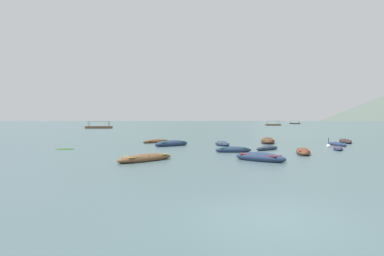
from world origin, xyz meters
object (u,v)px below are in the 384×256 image
object	(u,v)px
rowboat_4	(260,158)
rowboat_5	(338,148)
ferry_0	(273,125)
rowboat_0	(345,141)
mooring_buoy	(329,146)
ferry_2	(99,127)
rowboat_1	(172,144)
rowboat_12	(222,144)
ferry_1	(295,123)
rowboat_3	(303,152)
rowboat_11	(267,148)
rowboat_8	(145,158)
rowboat_7	(233,150)
rowboat_6	(156,141)
rowboat_2	(268,141)
rowboat_10	(338,144)

from	to	relation	value
rowboat_4	rowboat_5	distance (m)	11.86
rowboat_5	ferry_0	bearing A→B (deg)	79.64
rowboat_0	mooring_buoy	bearing A→B (deg)	-124.80
ferry_2	rowboat_4	bearing A→B (deg)	-66.11
rowboat_0	rowboat_1	world-z (taller)	rowboat_1
rowboat_12	ferry_1	bearing A→B (deg)	71.43
rowboat_1	rowboat_3	bearing A→B (deg)	-35.50
rowboat_11	ferry_0	size ratio (longest dim) A/B	0.37
rowboat_0	rowboat_8	xyz separation A→B (m)	(-20.71, -17.30, -0.00)
rowboat_11	rowboat_7	bearing A→B (deg)	-147.14
rowboat_8	ferry_0	distance (m)	144.64
rowboat_6	rowboat_11	bearing A→B (deg)	-39.24
rowboat_5	rowboat_12	xyz separation A→B (m)	(-10.10, 4.86, 0.05)
rowboat_7	ferry_1	distance (m)	204.62
rowboat_6	rowboat_2	bearing A→B (deg)	-2.86
mooring_buoy	rowboat_5	bearing A→B (deg)	-92.38
rowboat_1	ferry_1	bearing A→B (deg)	70.08
rowboat_1	rowboat_5	size ratio (longest dim) A/B	1.22
rowboat_10	rowboat_7	bearing A→B (deg)	-148.86
rowboat_4	rowboat_7	bearing A→B (deg)	101.33
rowboat_7	rowboat_12	world-z (taller)	rowboat_7
rowboat_1	rowboat_3	xyz separation A→B (m)	(11.02, -7.86, -0.04)
rowboat_5	rowboat_11	xyz separation A→B (m)	(-6.44, -0.38, 0.03)
ferry_1	mooring_buoy	xyz separation A→B (m)	(-52.77, -189.97, -0.34)
rowboat_10	mooring_buoy	xyz separation A→B (m)	(-1.80, -2.16, -0.04)
rowboat_7	rowboat_10	size ratio (longest dim) A/B	0.99
rowboat_4	mooring_buoy	xyz separation A→B (m)	(8.65, 10.58, -0.11)
rowboat_12	ferry_1	size ratio (longest dim) A/B	0.50
rowboat_0	rowboat_3	distance (m)	15.70
rowboat_1	rowboat_12	size ratio (longest dim) A/B	1.04
rowboat_2	rowboat_12	distance (m)	6.41
rowboat_12	ferry_0	world-z (taller)	ferry_0
rowboat_7	ferry_2	bearing A→B (deg)	114.76
rowboat_0	rowboat_12	size ratio (longest dim) A/B	1.19
ferry_2	mooring_buoy	world-z (taller)	ferry_2
rowboat_3	ferry_0	world-z (taller)	ferry_0
rowboat_3	ferry_1	xyz separation A→B (m)	(57.24, 196.25, 0.26)
rowboat_7	rowboat_11	world-z (taller)	rowboat_7
rowboat_1	rowboat_8	bearing A→B (deg)	-93.08
rowboat_4	rowboat_11	world-z (taller)	rowboat_4
ferry_0	rowboat_12	bearing A→B (deg)	-105.12
rowboat_7	rowboat_6	bearing A→B (deg)	125.29
rowboat_12	rowboat_4	bearing A→B (deg)	-83.24
rowboat_4	rowboat_8	world-z (taller)	rowboat_4
ferry_2	ferry_0	bearing A→B (deg)	39.93
rowboat_0	rowboat_10	size ratio (longest dim) A/B	1.44
rowboat_8	rowboat_6	bearing A→B (deg)	95.42
rowboat_7	rowboat_1	bearing A→B (deg)	131.57
rowboat_2	rowboat_12	xyz separation A→B (m)	(-5.51, -3.29, -0.09)
rowboat_5	rowboat_12	distance (m)	11.21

